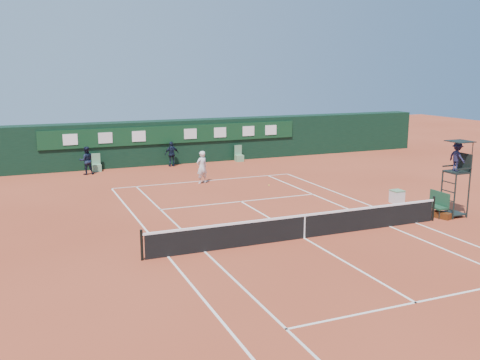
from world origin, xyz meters
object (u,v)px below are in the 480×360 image
object	(u,v)px
player	(202,167)
umpire_chair	(457,163)
cooler	(397,196)
player_bench	(437,203)
tennis_net	(304,226)

from	to	relation	value
player	umpire_chair	bearing A→B (deg)	109.58
umpire_chair	player	size ratio (longest dim) A/B	1.80
umpire_chair	cooler	distance (m)	3.75
player_bench	cooler	xyz separation A→B (m)	(-0.12, 2.59, -0.27)
tennis_net	player_bench	world-z (taller)	same
player_bench	player	xyz separation A→B (m)	(-7.55, 10.69, 0.35)
umpire_chair	tennis_net	bearing A→B (deg)	-178.48
tennis_net	cooler	size ratio (longest dim) A/B	20.00
cooler	tennis_net	bearing A→B (deg)	-155.53
tennis_net	player	world-z (taller)	player
umpire_chair	cooler	size ratio (longest dim) A/B	5.30
player_bench	player	size ratio (longest dim) A/B	0.63
umpire_chair	player_bench	distance (m)	2.00
cooler	umpire_chair	bearing A→B (deg)	-76.56
tennis_net	cooler	world-z (taller)	tennis_net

